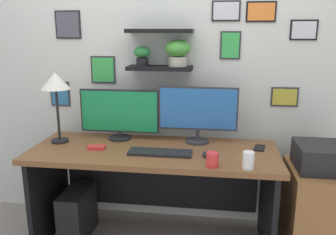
{
  "coord_description": "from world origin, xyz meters",
  "views": [
    {
      "loc": [
        0.43,
        -2.33,
        1.58
      ],
      "look_at": [
        0.1,
        0.05,
        0.98
      ],
      "focal_mm": 37.11,
      "sensor_mm": 36.0,
      "label": 1
    }
  ],
  "objects": [
    {
      "name": "desk_lamp",
      "position": [
        -0.74,
        0.07,
        1.19
      ],
      "size": [
        0.22,
        0.22,
        0.53
      ],
      "color": "black",
      "rests_on": "desk"
    },
    {
      "name": "desk",
      "position": [
        0.0,
        0.06,
        0.55
      ],
      "size": [
        1.78,
        0.68,
        0.75
      ],
      "color": "brown",
      "rests_on": "ground"
    },
    {
      "name": "computer_tower_left",
      "position": [
        -0.6,
        -0.01,
        0.2
      ],
      "size": [
        0.18,
        0.4,
        0.4
      ],
      "primitive_type": "cube",
      "color": "black",
      "rests_on": "ground"
    },
    {
      "name": "coffee_mug",
      "position": [
        0.42,
        -0.26,
        0.8
      ],
      "size": [
        0.08,
        0.08,
        0.09
      ],
      "primitive_type": "cylinder",
      "color": "red",
      "rests_on": "desk"
    },
    {
      "name": "water_cup",
      "position": [
        0.64,
        -0.28,
        0.81
      ],
      "size": [
        0.07,
        0.07,
        0.11
      ],
      "primitive_type": "cylinder",
      "color": "white",
      "rests_on": "desk"
    },
    {
      "name": "back_wall_assembly",
      "position": [
        0.0,
        0.44,
        1.35
      ],
      "size": [
        4.4,
        0.24,
        2.7
      ],
      "color": "silver",
      "rests_on": "ground"
    },
    {
      "name": "keyboard",
      "position": [
        0.06,
        -0.09,
        0.76
      ],
      "size": [
        0.44,
        0.14,
        0.02
      ],
      "primitive_type": "cube",
      "color": "black",
      "rests_on": "desk"
    },
    {
      "name": "drawer_cabinet",
      "position": [
        1.17,
        -0.04,
        0.34
      ],
      "size": [
        0.44,
        0.5,
        0.68
      ],
      "primitive_type": "cube",
      "color": "brown",
      "rests_on": "ground"
    },
    {
      "name": "monitor_right",
      "position": [
        0.3,
        0.22,
        0.99
      ],
      "size": [
        0.59,
        0.18,
        0.43
      ],
      "color": "#2D2D33",
      "rests_on": "desk"
    },
    {
      "name": "printer",
      "position": [
        1.17,
        -0.04,
        0.76
      ],
      "size": [
        0.38,
        0.34,
        0.17
      ],
      "primitive_type": "cube",
      "color": "black",
      "rests_on": "drawer_cabinet"
    },
    {
      "name": "cell_phone",
      "position": [
        0.76,
        0.12,
        0.76
      ],
      "size": [
        0.1,
        0.15,
        0.01
      ],
      "primitive_type": "cube",
      "rotation": [
        0.0,
        0.0,
        -0.23
      ],
      "color": "black",
      "rests_on": "desk"
    },
    {
      "name": "scissors_tray",
      "position": [
        -0.41,
        -0.05,
        0.76
      ],
      "size": [
        0.13,
        0.09,
        0.02
      ],
      "primitive_type": "cube",
      "rotation": [
        0.0,
        0.0,
        0.08
      ],
      "color": "red",
      "rests_on": "desk"
    },
    {
      "name": "monitor_left",
      "position": [
        -0.3,
        0.22,
        0.95
      ],
      "size": [
        0.62,
        0.18,
        0.39
      ],
      "color": "black",
      "rests_on": "desk"
    },
    {
      "name": "computer_mouse",
      "position": [
        0.38,
        -0.09,
        0.77
      ],
      "size": [
        0.06,
        0.09,
        0.03
      ],
      "primitive_type": "ellipsoid",
      "color": "black",
      "rests_on": "desk"
    }
  ]
}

